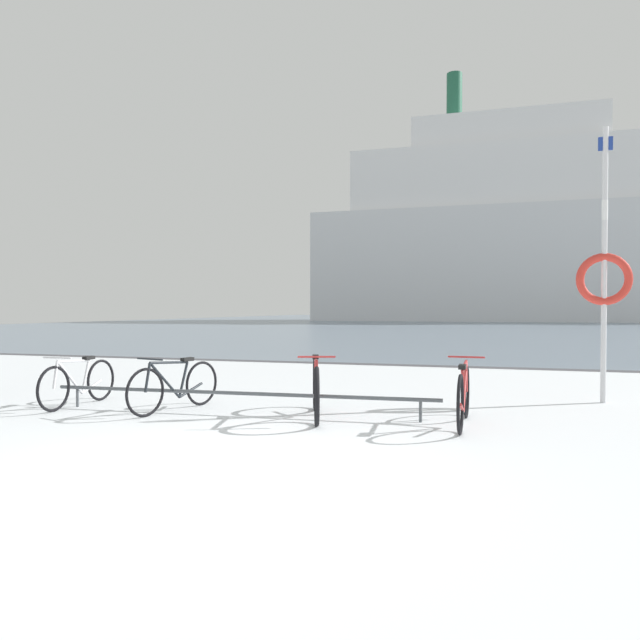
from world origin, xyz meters
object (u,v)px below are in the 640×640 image
bicycle_1 (175,386)px  bicycle_3 (464,395)px  bicycle_0 (78,382)px  rescue_post (604,273)px  bicycle_2 (316,388)px  ferry_ship (512,237)px

bicycle_1 → bicycle_3: size_ratio=0.97×
bicycle_0 → rescue_post: rescue_post is taller
bicycle_3 → rescue_post: (1.95, 2.33, 1.59)m
bicycle_2 → bicycle_0: bearing=-178.0°
bicycle_0 → ferry_ship: ferry_ship is taller
ferry_ship → bicycle_0: bearing=-97.9°
bicycle_0 → bicycle_2: 3.58m
bicycle_3 → bicycle_1: bearing=-178.6°
bicycle_1 → rescue_post: (5.83, 2.42, 1.61)m
bicycle_2 → bicycle_3: size_ratio=1.01×
rescue_post → bicycle_1: bearing=-157.5°
bicycle_1 → rescue_post: 6.51m
bicycle_1 → bicycle_2: size_ratio=0.95×
rescue_post → ferry_ship: (1.03, 58.50, 7.62)m
bicycle_0 → bicycle_1: bicycle_1 is taller
bicycle_0 → bicycle_3: bearing=1.4°
bicycle_1 → bicycle_3: bearing=1.4°
bicycle_0 → bicycle_2: size_ratio=0.94×
bicycle_1 → ferry_ship: 62.00m
bicycle_1 → rescue_post: size_ratio=0.40×
bicycle_3 → rescue_post: bearing=50.0°
bicycle_0 → bicycle_3: bicycle_3 is taller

